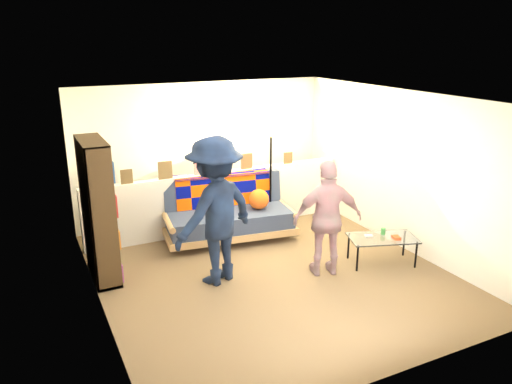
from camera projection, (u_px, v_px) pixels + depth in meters
ground at (269, 271)px, 6.96m from camera, size 5.00×5.00×0.00m
room_shell at (254, 148)px, 6.86m from camera, size 4.60×5.05×2.45m
half_wall_ledge at (219, 201)px, 8.35m from camera, size 4.45×0.15×1.00m
ledge_decor at (206, 163)px, 8.03m from camera, size 2.97×0.02×0.45m
futon_sofa at (229, 213)px, 8.02m from camera, size 2.16×1.23×0.88m
bookshelf at (98, 215)px, 6.58m from camera, size 0.32×0.95×1.89m
coffee_table at (383, 239)px, 7.11m from camera, size 1.07×0.80×0.49m
floor_lamp at (271, 160)px, 8.19m from camera, size 0.33×0.31×1.68m
person_left at (215, 211)px, 6.43m from camera, size 1.45×1.15×1.96m
person_right at (328, 219)px, 6.68m from camera, size 1.01×0.65×1.60m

